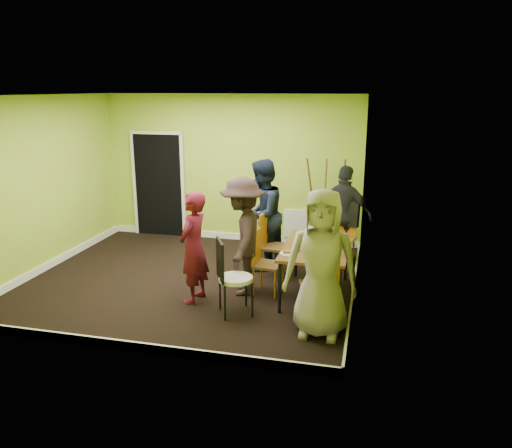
{
  "coord_description": "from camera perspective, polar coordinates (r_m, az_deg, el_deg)",
  "views": [
    {
      "loc": [
        2.68,
        -6.87,
        2.9
      ],
      "look_at": [
        1.03,
        0.0,
        0.97
      ],
      "focal_mm": 35.0,
      "sensor_mm": 36.0,
      "label": 1
    }
  ],
  "objects": [
    {
      "name": "chair_front_end",
      "position": [
        6.27,
        7.38,
        -6.53
      ],
      "size": [
        0.55,
        0.55,
        1.03
      ],
      "rotation": [
        0.0,
        0.0,
        0.36
      ],
      "color": "orange",
      "rests_on": "ground"
    },
    {
      "name": "plate_wall_back",
      "position": [
        7.21,
        9.3,
        -2.19
      ],
      "size": [
        0.27,
        0.27,
        0.01
      ],
      "primitive_type": "cylinder",
      "color": "white",
      "rests_on": "dining_table"
    },
    {
      "name": "chair_left_near",
      "position": [
        7.21,
        0.79,
        -3.95
      ],
      "size": [
        0.43,
        0.43,
        0.93
      ],
      "rotation": [
        0.0,
        0.0,
        -1.69
      ],
      "color": "orange",
      "rests_on": "ground"
    },
    {
      "name": "room_walls",
      "position": [
        7.66,
        -7.62,
        0.72
      ],
      "size": [
        5.04,
        4.54,
        2.82
      ],
      "color": "#A4BB30",
      "rests_on": "ground"
    },
    {
      "name": "person_left_near",
      "position": [
        7.11,
        -1.53,
        -1.42
      ],
      "size": [
        0.79,
        1.19,
        1.71
      ],
      "primitive_type": "imported",
      "rotation": [
        0.0,
        0.0,
        -1.42
      ],
      "color": "black",
      "rests_on": "ground"
    },
    {
      "name": "person_standing",
      "position": [
        6.9,
        -7.15,
        -2.7
      ],
      "size": [
        0.44,
        0.61,
        1.56
      ],
      "primitive_type": "imported",
      "rotation": [
        0.0,
        0.0,
        -1.7
      ],
      "color": "#570F1F",
      "rests_on": "ground"
    },
    {
      "name": "glass_front",
      "position": [
        6.67,
        8.06,
        -3.24
      ],
      "size": [
        0.06,
        0.06,
        0.09
      ],
      "primitive_type": "cylinder",
      "color": "black",
      "rests_on": "dining_table"
    },
    {
      "name": "person_back_end",
      "position": [
        8.5,
        10.11,
        1.01
      ],
      "size": [
        1.06,
        0.7,
        1.67
      ],
      "primitive_type": "imported",
      "rotation": [
        0.0,
        0.0,
        2.81
      ],
      "color": "black",
      "rests_on": "ground"
    },
    {
      "name": "chair_bentwood",
      "position": [
        6.52,
        -2.98,
        -5.65
      ],
      "size": [
        0.54,
        0.54,
        1.03
      ],
      "rotation": [
        0.0,
        0.0,
        -1.09
      ],
      "color": "black",
      "rests_on": "ground"
    },
    {
      "name": "glass_mid",
      "position": [
        7.24,
        6.0,
        -1.68
      ],
      "size": [
        0.06,
        0.06,
        0.09
      ],
      "primitive_type": "cylinder",
      "color": "black",
      "rests_on": "dining_table"
    },
    {
      "name": "plate_wall_front",
      "position": [
        6.9,
        8.21,
        -2.95
      ],
      "size": [
        0.24,
        0.24,
        0.01
      ],
      "primitive_type": "cylinder",
      "color": "white",
      "rests_on": "dining_table"
    },
    {
      "name": "person_front_end",
      "position": [
        5.92,
        7.47,
        -4.56
      ],
      "size": [
        0.89,
        0.6,
        1.8
      ],
      "primitive_type": "imported",
      "rotation": [
        0.0,
        0.0,
        -0.03
      ],
      "color": "gray",
      "rests_on": "ground"
    },
    {
      "name": "cup_b",
      "position": [
        7.05,
        8.47,
        -2.26
      ],
      "size": [
        0.09,
        0.09,
        0.09
      ],
      "primitive_type": "imported",
      "color": "white",
      "rests_on": "dining_table"
    },
    {
      "name": "plate_near_left",
      "position": [
        7.51,
        6.0,
        -1.36
      ],
      "size": [
        0.22,
        0.22,
        0.01
      ],
      "primitive_type": "cylinder",
      "color": "white",
      "rests_on": "dining_table"
    },
    {
      "name": "cup_a",
      "position": [
        6.87,
        5.04,
        -2.63
      ],
      "size": [
        0.11,
        0.11,
        0.09
      ],
      "primitive_type": "imported",
      "color": "white",
      "rests_on": "dining_table"
    },
    {
      "name": "glass_back",
      "position": [
        7.39,
        7.77,
        -1.36
      ],
      "size": [
        0.06,
        0.06,
        0.1
      ],
      "primitive_type": "cylinder",
      "color": "black",
      "rests_on": "dining_table"
    },
    {
      "name": "chair_left_far",
      "position": [
        7.88,
        1.75,
        -1.88
      ],
      "size": [
        0.48,
        0.48,
        1.02
      ],
      "rotation": [
        0.0,
        0.0,
        -1.73
      ],
      "color": "orange",
      "rests_on": "ground"
    },
    {
      "name": "person_left_far",
      "position": [
        8.09,
        0.65,
        1.04
      ],
      "size": [
        0.86,
        1.01,
        1.81
      ],
      "primitive_type": "imported",
      "rotation": [
        0.0,
        0.0,
        -1.79
      ],
      "color": "black",
      "rests_on": "ground"
    },
    {
      "name": "blue_bottle",
      "position": [
        6.73,
        8.76,
        -2.63
      ],
      "size": [
        0.08,
        0.08,
        0.2
      ],
      "primitive_type": "cylinder",
      "color": "#1738B1",
      "rests_on": "dining_table"
    },
    {
      "name": "easel",
      "position": [
        8.95,
        7.88,
        1.96
      ],
      "size": [
        0.7,
        0.65,
        1.74
      ],
      "color": "brown",
      "rests_on": "ground"
    },
    {
      "name": "plate_near_right",
      "position": [
        6.7,
        3.72,
        -3.38
      ],
      "size": [
        0.23,
        0.23,
        0.01
      ],
      "primitive_type": "cylinder",
      "color": "white",
      "rests_on": "dining_table"
    },
    {
      "name": "chair_back_end",
      "position": [
        8.42,
        10.05,
        0.43
      ],
      "size": [
        0.54,
        0.61,
        1.1
      ],
      "rotation": [
        0.0,
        0.0,
        2.93
      ],
      "color": "orange",
      "rests_on": "ground"
    },
    {
      "name": "orange_bottle",
      "position": [
        7.31,
        7.15,
        -1.6
      ],
      "size": [
        0.03,
        0.03,
        0.08
      ],
      "primitive_type": "cylinder",
      "color": "orange",
      "rests_on": "dining_table"
    },
    {
      "name": "plate_far_front",
      "position": [
        6.57,
        6.61,
        -3.83
      ],
      "size": [
        0.23,
        0.23,
        0.01
      ],
      "primitive_type": "cylinder",
      "color": "white",
      "rests_on": "dining_table"
    },
    {
      "name": "plate_far_back",
      "position": [
        7.66,
        8.05,
        -1.11
      ],
      "size": [
        0.22,
        0.22,
        0.01
      ],
      "primitive_type": "cylinder",
      "color": "white",
      "rests_on": "dining_table"
    },
    {
      "name": "thermos",
      "position": [
        7.08,
        7.28,
        -1.65
      ],
      "size": [
        0.07,
        0.07,
        0.2
      ],
      "primitive_type": "cylinder",
      "color": "white",
      "rests_on": "dining_table"
    },
    {
      "name": "dining_table",
      "position": [
        7.09,
        6.9,
        -2.91
      ],
      "size": [
        0.9,
        1.5,
        0.75
      ],
      "color": "black",
      "rests_on": "ground"
    },
    {
      "name": "ground",
      "position": [
        7.92,
        -7.32,
        -6.3
      ],
      "size": [
        5.0,
        5.0,
        0.0
      ],
      "primitive_type": "plane",
      "color": "black",
      "rests_on": "ground"
    }
  ]
}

